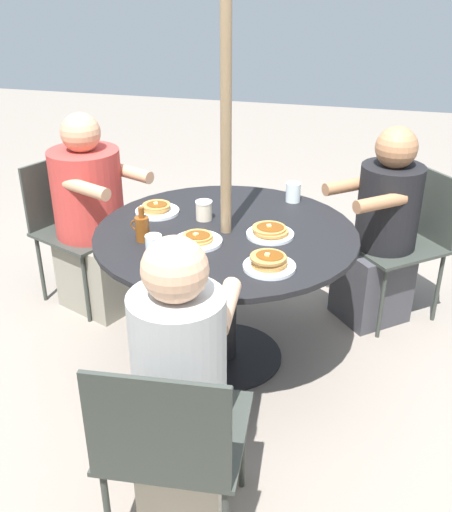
{
  "coord_description": "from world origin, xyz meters",
  "views": [
    {
      "loc": [
        -0.63,
        2.53,
        1.92
      ],
      "look_at": [
        0.0,
        0.0,
        0.6
      ],
      "focal_mm": 42.0,
      "sensor_mm": 36.0,
      "label": 1
    }
  ],
  "objects_px": {
    "diner_north": "(94,224)",
    "pancake_plate_a": "(198,240)",
    "patio_table": "(226,256)",
    "patio_chair_east": "(171,438)",
    "diner_east": "(182,395)",
    "patio_chair_south": "(405,233)",
    "drinking_glass_a": "(154,247)",
    "syrup_bottle": "(142,228)",
    "pancake_plate_b": "(269,263)",
    "coffee_cup": "(204,210)",
    "pancake_plate_c": "(270,232)",
    "patio_chair_north": "(74,220)",
    "drinking_glass_b": "(293,192)",
    "pancake_plate_d": "(157,209)",
    "diner_south": "(381,235)"
  },
  "relations": [
    {
      "from": "diner_north",
      "to": "pancake_plate_a",
      "type": "xyz_separation_m",
      "value": [
        -0.79,
        0.53,
        0.23
      ]
    },
    {
      "from": "patio_table",
      "to": "diner_north",
      "type": "bearing_deg",
      "value": -22.88
    },
    {
      "from": "patio_chair_east",
      "to": "diner_east",
      "type": "distance_m",
      "value": 0.18
    },
    {
      "from": "patio_chair_east",
      "to": "patio_chair_south",
      "type": "distance_m",
      "value": 2.01
    },
    {
      "from": "drinking_glass_a",
      "to": "syrup_bottle",
      "type": "bearing_deg",
      "value": -54.49
    },
    {
      "from": "pancake_plate_b",
      "to": "coffee_cup",
      "type": "xyz_separation_m",
      "value": [
        0.41,
        -0.44,
        0.02
      ]
    },
    {
      "from": "pancake_plate_a",
      "to": "drinking_glass_a",
      "type": "distance_m",
      "value": 0.25
    },
    {
      "from": "pancake_plate_a",
      "to": "pancake_plate_c",
      "type": "height_order",
      "value": "pancake_plate_c"
    },
    {
      "from": "patio_chair_north",
      "to": "coffee_cup",
      "type": "height_order",
      "value": "patio_chair_north"
    },
    {
      "from": "syrup_bottle",
      "to": "coffee_cup",
      "type": "height_order",
      "value": "syrup_bottle"
    },
    {
      "from": "pancake_plate_a",
      "to": "diner_east",
      "type": "bearing_deg",
      "value": 102.17
    },
    {
      "from": "patio_chair_south",
      "to": "drinking_glass_b",
      "type": "distance_m",
      "value": 0.73
    },
    {
      "from": "diner_east",
      "to": "pancake_plate_b",
      "type": "xyz_separation_m",
      "value": [
        -0.19,
        -0.64,
        0.22
      ]
    },
    {
      "from": "diner_east",
      "to": "drinking_glass_b",
      "type": "xyz_separation_m",
      "value": [
        -0.18,
        -1.42,
        0.25
      ]
    },
    {
      "from": "patio_chair_east",
      "to": "syrup_bottle",
      "type": "bearing_deg",
      "value": 110.51
    },
    {
      "from": "patio_table",
      "to": "patio_chair_south",
      "type": "bearing_deg",
      "value": -140.41
    },
    {
      "from": "pancake_plate_d",
      "to": "drinking_glass_b",
      "type": "xyz_separation_m",
      "value": [
        -0.65,
        -0.33,
        0.03
      ]
    },
    {
      "from": "patio_chair_east",
      "to": "pancake_plate_d",
      "type": "relative_size",
      "value": 3.79
    },
    {
      "from": "diner_east",
      "to": "pancake_plate_c",
      "type": "distance_m",
      "value": 0.99
    },
    {
      "from": "drinking_glass_a",
      "to": "coffee_cup",
      "type": "bearing_deg",
      "value": -101.03
    },
    {
      "from": "pancake_plate_b",
      "to": "pancake_plate_d",
      "type": "xyz_separation_m",
      "value": [
        0.66,
        -0.46,
        -0.01
      ]
    },
    {
      "from": "diner_north",
      "to": "pancake_plate_b",
      "type": "bearing_deg",
      "value": 81.8
    },
    {
      "from": "pancake_plate_a",
      "to": "pancake_plate_d",
      "type": "xyz_separation_m",
      "value": [
        0.3,
        -0.29,
        0.0
      ]
    },
    {
      "from": "pancake_plate_a",
      "to": "drinking_glass_b",
      "type": "height_order",
      "value": "drinking_glass_b"
    },
    {
      "from": "patio_chair_north",
      "to": "diner_south",
      "type": "relative_size",
      "value": 0.75
    },
    {
      "from": "pancake_plate_b",
      "to": "pancake_plate_c",
      "type": "height_order",
      "value": "pancake_plate_b"
    },
    {
      "from": "diner_south",
      "to": "pancake_plate_d",
      "type": "xyz_separation_m",
      "value": [
        1.14,
        0.48,
        0.23
      ]
    },
    {
      "from": "pancake_plate_d",
      "to": "drinking_glass_a",
      "type": "distance_m",
      "value": 0.52
    },
    {
      "from": "syrup_bottle",
      "to": "patio_chair_south",
      "type": "bearing_deg",
      "value": -143.31
    },
    {
      "from": "patio_chair_north",
      "to": "diner_north",
      "type": "height_order",
      "value": "diner_north"
    },
    {
      "from": "patio_chair_east",
      "to": "coffee_cup",
      "type": "relative_size",
      "value": 8.84
    },
    {
      "from": "syrup_bottle",
      "to": "diner_north",
      "type": "bearing_deg",
      "value": -46.56
    },
    {
      "from": "patio_chair_south",
      "to": "pancake_plate_a",
      "type": "bearing_deg",
      "value": 92.52
    },
    {
      "from": "diner_east",
      "to": "patio_chair_north",
      "type": "bearing_deg",
      "value": 124.1
    },
    {
      "from": "patio_chair_east",
      "to": "diner_north",
      "type": "bearing_deg",
      "value": 118.3
    },
    {
      "from": "drinking_glass_a",
      "to": "drinking_glass_b",
      "type": "bearing_deg",
      "value": -120.75
    },
    {
      "from": "patio_chair_east",
      "to": "pancake_plate_b",
      "type": "bearing_deg",
      "value": 73.2
    },
    {
      "from": "drinking_glass_b",
      "to": "pancake_plate_d",
      "type": "bearing_deg",
      "value": 26.72
    },
    {
      "from": "coffee_cup",
      "to": "diner_north",
      "type": "bearing_deg",
      "value": -19.17
    },
    {
      "from": "diner_north",
      "to": "drinking_glass_b",
      "type": "height_order",
      "value": "diner_north"
    },
    {
      "from": "pancake_plate_a",
      "to": "syrup_bottle",
      "type": "bearing_deg",
      "value": 8.01
    },
    {
      "from": "pancake_plate_c",
      "to": "diner_north",
      "type": "bearing_deg",
      "value": -18.89
    },
    {
      "from": "syrup_bottle",
      "to": "drinking_glass_b",
      "type": "distance_m",
      "value": 0.89
    },
    {
      "from": "patio_table",
      "to": "patio_chair_east",
      "type": "distance_m",
      "value": 1.14
    },
    {
      "from": "drinking_glass_b",
      "to": "patio_chair_south",
      "type": "bearing_deg",
      "value": -157.33
    },
    {
      "from": "drinking_glass_a",
      "to": "pancake_plate_d",
      "type": "bearing_deg",
      "value": -71.43
    },
    {
      "from": "patio_table",
      "to": "pancake_plate_c",
      "type": "bearing_deg",
      "value": 179.26
    },
    {
      "from": "diner_east",
      "to": "pancake_plate_a",
      "type": "bearing_deg",
      "value": 97.52
    },
    {
      "from": "patio_chair_east",
      "to": "pancake_plate_a",
      "type": "xyz_separation_m",
      "value": [
        0.19,
        -0.98,
        0.25
      ]
    },
    {
      "from": "pancake_plate_d",
      "to": "syrup_bottle",
      "type": "xyz_separation_m",
      "value": [
        -0.05,
        0.33,
        0.05
      ]
    }
  ]
}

